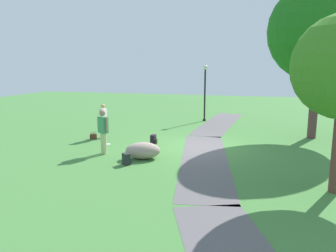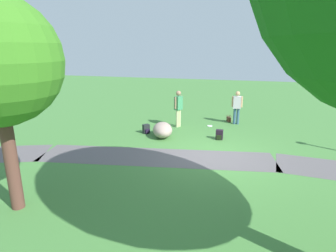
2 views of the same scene
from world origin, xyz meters
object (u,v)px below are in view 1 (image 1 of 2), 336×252
frisbee_on_grass (108,144)px  lamp_post (205,87)px  spare_backpack_on_lawn (153,139)px  handbag_on_grass (93,136)px  backpack_by_boulder (126,159)px  large_shade_tree (320,31)px  man_near_boulder (103,129)px  lawn_boulder (143,151)px  woman_with_handbag (103,118)px

frisbee_on_grass → lamp_post: bearing=156.2°
lamp_post → frisbee_on_grass: (7.16, -3.15, -2.10)m
spare_backpack_on_lawn → handbag_on_grass: bearing=-93.6°
backpack_by_boulder → handbag_on_grass: bearing=-138.2°
large_shade_tree → man_near_boulder: bearing=-58.3°
large_shade_tree → frisbee_on_grass: (3.67, -8.78, -4.88)m
large_shade_tree → frisbee_on_grass: size_ratio=29.87×
lawn_boulder → spare_backpack_on_lawn: bearing=-172.4°
backpack_by_boulder → lawn_boulder: bearing=159.7°
handbag_on_grass → frisbee_on_grass: handbag_on_grass is taller
woman_with_handbag → large_shade_tree: bearing=104.6°
spare_backpack_on_lawn → frisbee_on_grass: size_ratio=1.66×
woman_with_handbag → lawn_boulder: bearing=45.6°
spare_backpack_on_lawn → frisbee_on_grass: (0.63, -1.90, -0.18)m
large_shade_tree → handbag_on_grass: (2.85, -9.88, -4.75)m
large_shade_tree → man_near_boulder: size_ratio=4.19×
handbag_on_grass → large_shade_tree: bearing=106.1°
handbag_on_grass → lamp_post: bearing=146.2°
spare_backpack_on_lawn → lamp_post: bearing=169.1°
woman_with_handbag → backpack_by_boulder: 4.62m
lamp_post → backpack_by_boulder: bearing=-7.4°
large_shade_tree → woman_with_handbag: (2.49, -9.52, -3.96)m
lamp_post → man_near_boulder: size_ratio=1.98×
backpack_by_boulder → lamp_post: bearing=172.6°
large_shade_tree → lamp_post: (-3.49, -5.63, -2.79)m
handbag_on_grass → woman_with_handbag: bearing=135.2°
lamp_post → woman_with_handbag: bearing=-33.1°
lamp_post → lawn_boulder: lamp_post is taller
backpack_by_boulder → spare_backpack_on_lawn: 3.17m
lamp_post → spare_backpack_on_lawn: 6.92m
frisbee_on_grass → spare_backpack_on_lawn: bearing=108.3°
man_near_boulder → handbag_on_grass: 2.90m
backpack_by_boulder → man_near_boulder: bearing=-128.6°
man_near_boulder → frisbee_on_grass: (-1.44, -0.51, -0.99)m
man_near_boulder → spare_backpack_on_lawn: 2.61m
spare_backpack_on_lawn → lawn_boulder: bearing=7.6°
spare_backpack_on_lawn → backpack_by_boulder: bearing=0.0°
man_near_boulder → large_shade_tree: bearing=121.7°
man_near_boulder → lawn_boulder: bearing=81.0°
large_shade_tree → lamp_post: large_shade_tree is taller
woman_with_handbag → frisbee_on_grass: size_ratio=6.72×
lamp_post → lawn_boulder: size_ratio=2.32×
lamp_post → backpack_by_boulder: (9.71, -1.25, -1.91)m
handbag_on_grass → spare_backpack_on_lawn: spare_backpack_on_lawn is taller
large_shade_tree → handbag_on_grass: large_shade_tree is taller
woman_with_handbag → frisbee_on_grass: woman_with_handbag is taller
man_near_boulder → handbag_on_grass: size_ratio=4.70×
lamp_post → handbag_on_grass: bearing=-33.8°
woman_with_handbag → man_near_boulder: (2.62, 1.25, 0.07)m
large_shade_tree → lamp_post: size_ratio=2.12×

